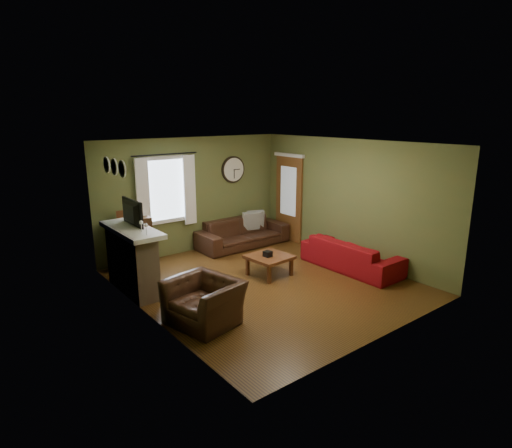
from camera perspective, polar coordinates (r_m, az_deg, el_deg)
floor at (r=8.15m, az=1.19°, el=-7.83°), size 4.60×5.20×0.00m
ceiling at (r=7.56m, az=1.30°, el=10.72°), size 4.60×5.20×0.00m
wall_left at (r=6.59m, az=-14.44°, el=-1.80°), size 0.00×5.20×2.60m
wall_right at (r=9.35m, az=12.24°, el=3.08°), size 0.00×5.20×2.60m
wall_back at (r=9.86m, az=-8.39°, el=3.84°), size 4.60×0.00×2.60m
wall_front at (r=6.05m, az=17.06°, el=-3.45°), size 4.60×0.00×2.60m
fireplace at (r=7.90m, az=-16.18°, el=-4.90°), size 0.40×1.40×1.10m
firebox at (r=8.05m, az=-14.80°, el=-6.33°), size 0.04×0.60×0.55m
mantel at (r=7.74m, az=-16.28°, el=-0.74°), size 0.58×1.60×0.08m
tv at (r=7.84m, az=-16.67°, el=1.02°), size 0.08×0.60×0.35m
tv_screen at (r=7.85m, az=-16.16°, el=1.51°), size 0.02×0.62×0.36m
medallion_left at (r=7.14m, az=-17.41°, el=7.03°), size 0.28×0.28×0.03m
medallion_mid at (r=7.47m, az=-18.38°, el=7.25°), size 0.28×0.28×0.03m
medallion_right at (r=7.80m, az=-19.28°, el=7.45°), size 0.28×0.28×0.03m
window_pane at (r=9.49m, az=-12.05°, el=4.48°), size 1.00×0.02×1.30m
curtain_rod at (r=9.30m, az=-12.02°, el=9.08°), size 0.03×0.03×1.50m
curtain_left at (r=9.18m, az=-14.83°, el=3.68°), size 0.28×0.04×1.55m
curtain_right at (r=9.66m, az=-8.84°, el=4.50°), size 0.28×0.04×1.55m
wall_clock at (r=10.32m, az=-3.01°, el=7.26°), size 0.64×0.06×0.64m
door at (r=10.63m, az=4.40°, el=3.35°), size 0.05×0.90×2.10m
bookshelf at (r=9.18m, az=-16.44°, el=-2.46°), size 0.87×0.37×1.03m
book at (r=9.06m, az=-16.42°, el=0.27°), size 0.30×0.31×0.02m
sofa_brown at (r=10.27m, az=-1.78°, el=-1.16°), size 2.24×0.88×0.65m
pillow_left at (r=10.66m, az=-0.10°, el=0.67°), size 0.45×0.26×0.43m
pillow_right at (r=10.48m, az=-0.65°, el=0.43°), size 0.46×0.24×0.44m
sofa_red at (r=8.97m, az=12.58°, el=-3.98°), size 0.83×2.12×0.62m
armchair at (r=6.62m, az=-6.93°, el=-10.24°), size 1.12×1.22×0.68m
coffee_table at (r=8.45m, az=1.79°, el=-5.53°), size 0.82×0.82×0.41m
tissue_box at (r=8.33m, az=1.57°, el=-4.40°), size 0.16×0.16×0.11m
wine_glass_a at (r=7.18m, az=-14.40°, el=-0.68°), size 0.07×0.07×0.19m
wine_glass_b at (r=7.36m, az=-15.04°, el=-0.32°), size 0.07×0.07×0.20m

